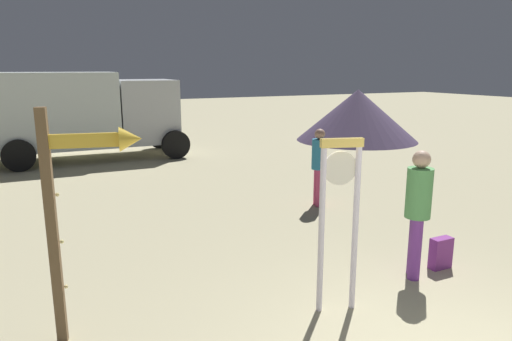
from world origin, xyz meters
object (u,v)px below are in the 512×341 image
object	(u,v)px
dome_tent	(357,115)
person_distant	(319,163)
person_near_clock	(418,208)
arrow_sign	(81,191)
backpack	(440,253)
box_truck_near	(71,112)
standing_clock	(339,207)

from	to	relation	value
dome_tent	person_distant	bearing A→B (deg)	-132.73
person_near_clock	person_distant	xyz separation A→B (m)	(0.71, 3.46, -0.09)
person_near_clock	dome_tent	world-z (taller)	dome_tent
arrow_sign	backpack	bearing A→B (deg)	-4.06
person_near_clock	person_distant	bearing A→B (deg)	78.45
box_truck_near	dome_tent	distance (m)	10.60
person_near_clock	backpack	bearing A→B (deg)	4.28
arrow_sign	dome_tent	size ratio (longest dim) A/B	0.52
backpack	box_truck_near	world-z (taller)	box_truck_near
standing_clock	person_near_clock	bearing A→B (deg)	9.76
arrow_sign	box_truck_near	world-z (taller)	box_truck_near
box_truck_near	standing_clock	bearing A→B (deg)	-80.13
backpack	dome_tent	size ratio (longest dim) A/B	0.10
person_near_clock	box_truck_near	xyz separation A→B (m)	(-3.45, 10.99, 0.53)
backpack	arrow_sign	bearing A→B (deg)	175.94
box_truck_near	backpack	bearing A→B (deg)	-69.90
arrow_sign	person_near_clock	size ratio (longest dim) A/B	1.39
arrow_sign	person_distant	world-z (taller)	arrow_sign
standing_clock	arrow_sign	distance (m)	2.81
arrow_sign	standing_clock	bearing A→B (deg)	-13.19
person_near_clock	backpack	size ratio (longest dim) A/B	3.88
backpack	person_distant	bearing A→B (deg)	87.45
person_near_clock	dome_tent	distance (m)	12.60
standing_clock	backpack	bearing A→B (deg)	8.29
standing_clock	backpack	world-z (taller)	standing_clock
box_truck_near	dome_tent	size ratio (longest dim) A/B	1.36
standing_clock	person_distant	distance (m)	4.34
arrow_sign	backpack	size ratio (longest dim) A/B	5.39
arrow_sign	person_distant	size ratio (longest dim) A/B	1.52
backpack	person_near_clock	bearing A→B (deg)	-175.72
backpack	box_truck_near	xyz separation A→B (m)	(-4.01, 10.95, 1.30)
dome_tent	person_near_clock	bearing A→B (deg)	-124.38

